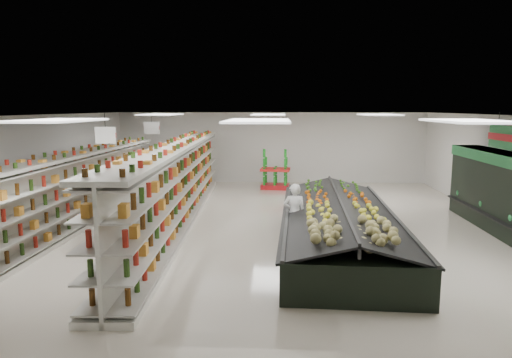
# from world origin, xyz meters

# --- Properties ---
(floor) EXTENTS (16.00, 16.00, 0.00)m
(floor) POSITION_xyz_m (0.00, 0.00, 0.00)
(floor) COLOR beige
(floor) RESTS_ON ground
(ceiling) EXTENTS (14.00, 16.00, 0.02)m
(ceiling) POSITION_xyz_m (0.00, 0.00, 3.20)
(ceiling) COLOR white
(ceiling) RESTS_ON wall_back
(wall_back) EXTENTS (14.00, 0.02, 3.20)m
(wall_back) POSITION_xyz_m (0.00, 8.00, 1.60)
(wall_back) COLOR silver
(wall_back) RESTS_ON floor
(wall_front) EXTENTS (14.00, 0.02, 3.20)m
(wall_front) POSITION_xyz_m (0.00, -8.00, 1.60)
(wall_front) COLOR silver
(wall_front) RESTS_ON floor
(wall_left) EXTENTS (0.02, 16.00, 3.20)m
(wall_left) POSITION_xyz_m (-7.00, 0.00, 1.60)
(wall_left) COLOR silver
(wall_left) RESTS_ON floor
(aisle_sign_near) EXTENTS (0.52, 0.06, 0.75)m
(aisle_sign_near) POSITION_xyz_m (-3.80, -2.00, 2.75)
(aisle_sign_near) COLOR white
(aisle_sign_near) RESTS_ON ceiling
(aisle_sign_far) EXTENTS (0.52, 0.06, 0.75)m
(aisle_sign_far) POSITION_xyz_m (-3.80, 2.00, 2.75)
(aisle_sign_far) COLOR white
(aisle_sign_far) RESTS_ON ceiling
(gondola_left) EXTENTS (1.10, 12.29, 2.13)m
(gondola_left) POSITION_xyz_m (-5.45, -0.47, 0.98)
(gondola_left) COLOR silver
(gondola_left) RESTS_ON floor
(gondola_center) EXTENTS (1.62, 13.52, 2.34)m
(gondola_center) POSITION_xyz_m (-2.61, 0.33, 1.07)
(gondola_center) COLOR silver
(gondola_center) RESTS_ON floor
(produce_island) EXTENTS (3.13, 7.91, 1.17)m
(produce_island) POSITION_xyz_m (1.92, -1.58, 0.53)
(produce_island) COLOR black
(produce_island) RESTS_ON floor
(soda_endcap) EXTENTS (1.29, 0.93, 1.56)m
(soda_endcap) POSITION_xyz_m (0.24, 6.25, 0.76)
(soda_endcap) COLOR #B5141A
(soda_endcap) RESTS_ON floor
(shopper_main) EXTENTS (0.56, 0.37, 1.54)m
(shopper_main) POSITION_xyz_m (0.80, -1.60, 0.77)
(shopper_main) COLOR white
(shopper_main) RESTS_ON floor
(shopper_background) EXTENTS (0.69, 0.98, 1.88)m
(shopper_background) POSITION_xyz_m (-3.12, 4.40, 0.94)
(shopper_background) COLOR tan
(shopper_background) RESTS_ON floor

